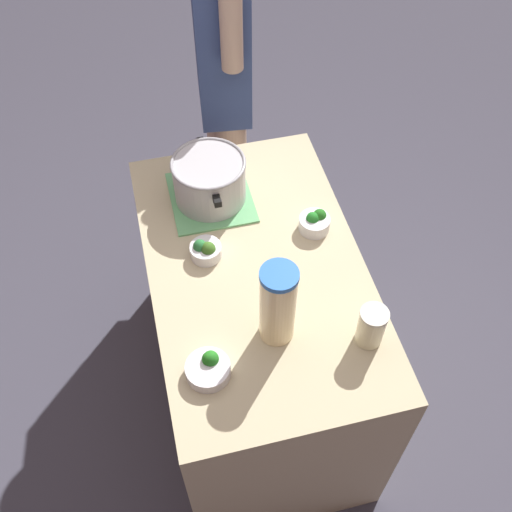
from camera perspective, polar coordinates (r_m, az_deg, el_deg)
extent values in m
plane|color=#454453|center=(2.72, 0.00, -12.19)|extent=(8.00, 8.00, 0.00)
cube|color=#C0B38C|center=(2.33, 0.00, -7.46)|extent=(1.16, 0.69, 0.88)
cube|color=#6AB876|center=(2.16, -4.26, 5.53)|extent=(0.31, 0.28, 0.01)
cylinder|color=#B7B7BC|center=(2.10, -4.39, 7.10)|extent=(0.25, 0.25, 0.16)
torus|color=#99999E|center=(2.05, -4.53, 8.69)|extent=(0.26, 0.26, 0.01)
cube|color=black|center=(1.97, -3.67, 5.20)|extent=(0.04, 0.02, 0.02)
cube|color=black|center=(2.18, -5.19, 10.50)|extent=(0.04, 0.02, 0.02)
cylinder|color=beige|center=(1.71, 2.03, -4.75)|extent=(0.10, 0.10, 0.28)
cylinder|color=blue|center=(1.59, 2.18, -1.84)|extent=(0.11, 0.11, 0.02)
ellipsoid|color=yellow|center=(1.68, 1.95, -3.31)|extent=(0.04, 0.04, 0.01)
cylinder|color=beige|center=(1.79, 10.75, -6.61)|extent=(0.08, 0.08, 0.13)
cylinder|color=#B2AD99|center=(1.73, 11.09, -5.40)|extent=(0.08, 0.08, 0.01)
cylinder|color=silver|center=(1.98, -4.73, 0.47)|extent=(0.10, 0.10, 0.05)
ellipsoid|color=#357B32|center=(1.97, -4.79, 0.74)|extent=(0.04, 0.04, 0.05)
ellipsoid|color=#3C6B24|center=(1.96, -4.50, 0.61)|extent=(0.05, 0.05, 0.06)
ellipsoid|color=#287036|center=(1.97, -5.29, 0.88)|extent=(0.05, 0.05, 0.05)
cylinder|color=silver|center=(1.75, -4.53, -10.61)|extent=(0.13, 0.13, 0.04)
ellipsoid|color=#21711B|center=(1.74, -4.44, -9.62)|extent=(0.04, 0.04, 0.05)
ellipsoid|color=#247921|center=(1.74, -4.27, -9.62)|extent=(0.05, 0.05, 0.05)
cylinder|color=silver|center=(2.06, 5.50, 3.04)|extent=(0.11, 0.11, 0.05)
ellipsoid|color=#248028|center=(2.04, 5.33, 3.50)|extent=(0.04, 0.04, 0.05)
ellipsoid|color=#236E1E|center=(2.05, 5.99, 3.75)|extent=(0.05, 0.05, 0.05)
cylinder|color=tan|center=(2.85, -2.24, 6.28)|extent=(0.14, 0.14, 0.82)
cylinder|color=tan|center=(2.99, -3.07, 8.93)|extent=(0.14, 0.14, 0.82)
cube|color=#374A82|center=(2.47, -3.31, 19.70)|extent=(0.36, 0.24, 0.62)
cylinder|color=#C9A68F|center=(2.21, -2.33, 20.44)|extent=(0.08, 0.08, 0.30)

